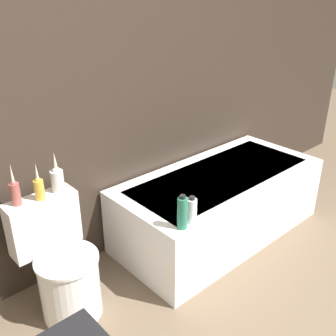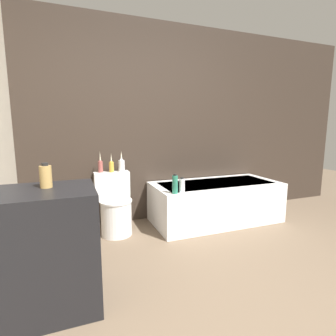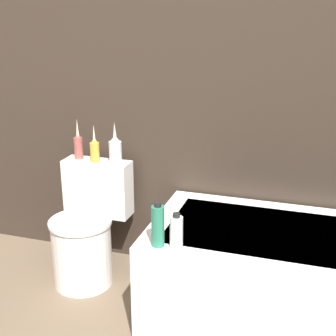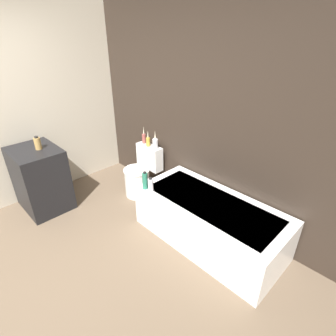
{
  "view_description": "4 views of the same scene",
  "coord_description": "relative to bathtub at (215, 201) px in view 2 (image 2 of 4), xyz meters",
  "views": [
    {
      "loc": [
        -1.4,
        -0.01,
        1.87
      ],
      "look_at": [
        0.07,
        1.63,
        0.82
      ],
      "focal_mm": 42.0,
      "sensor_mm": 36.0,
      "label": 1
    },
    {
      "loc": [
        -1.1,
        -1.22,
        1.28
      ],
      "look_at": [
        -0.05,
        1.53,
        0.8
      ],
      "focal_mm": 28.0,
      "sensor_mm": 36.0,
      "label": 2
    },
    {
      "loc": [
        0.65,
        -0.5,
        1.61
      ],
      "look_at": [
        -0.01,
        1.56,
        0.87
      ],
      "focal_mm": 50.0,
      "sensor_mm": 36.0,
      "label": 3
    },
    {
      "loc": [
        2.05,
        -0.25,
        2.2
      ],
      "look_at": [
        0.23,
        1.55,
        0.84
      ],
      "focal_mm": 28.0,
      "sensor_mm": 36.0,
      "label": 4
    }
  ],
  "objects": [
    {
      "name": "vase_silver",
      "position": [
        -1.33,
        0.25,
        0.52
      ],
      "size": [
        0.06,
        0.06,
        0.23
      ],
      "color": "gold",
      "rests_on": "toilet"
    },
    {
      "name": "vanity_counter",
      "position": [
        -2.01,
        -1.07,
        0.16
      ],
      "size": [
        0.7,
        0.55,
        0.85
      ],
      "color": "black",
      "rests_on": "ground"
    },
    {
      "name": "ground_plane",
      "position": [
        -0.72,
        -1.73,
        -0.27
      ],
      "size": [
        12.0,
        12.0,
        0.0
      ],
      "primitive_type": "plane",
      "color": "brown"
    },
    {
      "name": "shampoo_bottle_tall",
      "position": [
        -0.72,
        -0.32,
        0.36
      ],
      "size": [
        0.06,
        0.06,
        0.22
      ],
      "color": "#267259",
      "rests_on": "bathtub"
    },
    {
      "name": "vase_gold",
      "position": [
        -1.46,
        0.28,
        0.53
      ],
      "size": [
        0.06,
        0.06,
        0.26
      ],
      "color": "#994C47",
      "rests_on": "toilet"
    },
    {
      "name": "wall_back_tiled",
      "position": [
        -0.72,
        0.44,
        1.03
      ],
      "size": [
        6.4,
        0.06,
        2.6
      ],
      "color": "#332821",
      "rests_on": "ground_plane"
    },
    {
      "name": "shampoo_bottle_short",
      "position": [
        -0.63,
        -0.31,
        0.34
      ],
      "size": [
        0.06,
        0.06,
        0.18
      ],
      "color": "silver",
      "rests_on": "bathtub"
    },
    {
      "name": "soap_bottle_glass",
      "position": [
        -1.97,
        -1.01,
        0.67
      ],
      "size": [
        0.08,
        0.08,
        0.17
      ],
      "color": "tan",
      "rests_on": "vanity_counter"
    },
    {
      "name": "toilet",
      "position": [
        -1.33,
        0.09,
        0.04
      ],
      "size": [
        0.43,
        0.52,
        0.71
      ],
      "color": "white",
      "rests_on": "ground"
    },
    {
      "name": "vase_bronze",
      "position": [
        -1.2,
        0.27,
        0.53
      ],
      "size": [
        0.08,
        0.08,
        0.26
      ],
      "color": "silver",
      "rests_on": "toilet"
    },
    {
      "name": "bathtub",
      "position": [
        0.0,
        0.0,
        0.0
      ],
      "size": [
        1.69,
        0.79,
        0.52
      ],
      "color": "white",
      "rests_on": "ground"
    }
  ]
}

